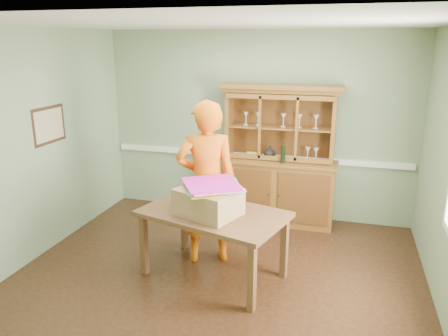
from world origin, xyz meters
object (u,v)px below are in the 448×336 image
(dining_table, at_px, (213,219))
(cardboard_box, at_px, (208,202))
(person, at_px, (207,183))
(china_hutch, at_px, (278,175))

(dining_table, height_order, cardboard_box, cardboard_box)
(dining_table, bearing_deg, cardboard_box, -92.36)
(cardboard_box, bearing_deg, person, 110.31)
(cardboard_box, distance_m, person, 0.47)
(dining_table, xyz_separation_m, person, (-0.19, 0.35, 0.29))
(dining_table, bearing_deg, china_hutch, 92.44)
(cardboard_box, height_order, person, person)
(dining_table, xyz_separation_m, cardboard_box, (-0.03, -0.08, 0.23))
(cardboard_box, relative_size, person, 0.32)
(dining_table, relative_size, cardboard_box, 2.80)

